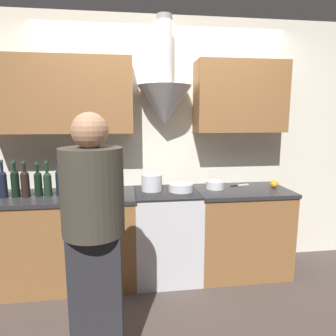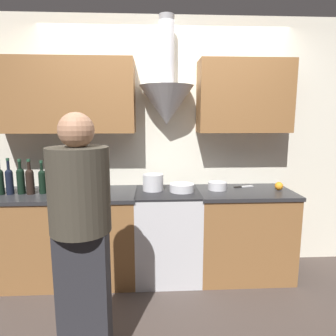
{
  "view_description": "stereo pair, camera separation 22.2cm",
  "coord_description": "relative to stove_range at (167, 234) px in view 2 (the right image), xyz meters",
  "views": [
    {
      "loc": [
        -0.37,
        -2.47,
        1.6
      ],
      "look_at": [
        0.0,
        0.25,
        1.13
      ],
      "focal_mm": 32.0,
      "sensor_mm": 36.0,
      "label": 1
    },
    {
      "loc": [
        -0.15,
        -2.49,
        1.6
      ],
      "look_at": [
        0.0,
        0.25,
        1.13
      ],
      "focal_mm": 32.0,
      "sensor_mm": 36.0,
      "label": 2
    }
  ],
  "objects": [
    {
      "name": "saucepan",
      "position": [
        0.51,
        0.05,
        0.48
      ],
      "size": [
        0.19,
        0.19,
        0.08
      ],
      "color": "silver",
      "rests_on": "counter_right"
    },
    {
      "name": "counter_left",
      "position": [
        -0.98,
        -0.0,
        -0.0
      ],
      "size": [
        1.36,
        0.62,
        0.88
      ],
      "color": "brown",
      "rests_on": "ground_plane"
    },
    {
      "name": "orange_fruit",
      "position": [
        1.11,
        -0.0,
        0.48
      ],
      "size": [
        0.08,
        0.08,
        0.08
      ],
      "color": "orange",
      "rests_on": "counter_right"
    },
    {
      "name": "mixing_bowl",
      "position": [
        0.14,
        -0.01,
        0.47
      ],
      "size": [
        0.24,
        0.24,
        0.08
      ],
      "color": "silver",
      "rests_on": "stove_range"
    },
    {
      "name": "wine_bottle_5",
      "position": [
        -1.11,
        -0.02,
        0.56
      ],
      "size": [
        0.07,
        0.07,
        0.33
      ],
      "color": "black",
      "rests_on": "counter_left"
    },
    {
      "name": "stock_pot",
      "position": [
        -0.14,
        0.06,
        0.52
      ],
      "size": [
        0.2,
        0.2,
        0.16
      ],
      "color": "silver",
      "rests_on": "stove_range"
    },
    {
      "name": "wine_bottle_0",
      "position": [
        -1.57,
        -0.03,
        0.57
      ],
      "size": [
        0.07,
        0.07,
        0.33
      ],
      "color": "black",
      "rests_on": "counter_left"
    },
    {
      "name": "person_foreground_left",
      "position": [
        -0.57,
        -1.12,
        0.45
      ],
      "size": [
        0.36,
        0.36,
        1.63
      ],
      "color": "#28282D",
      "rests_on": "ground_plane"
    },
    {
      "name": "wine_bottle_6",
      "position": [
        -1.0,
        -0.01,
        0.58
      ],
      "size": [
        0.07,
        0.07,
        0.34
      ],
      "color": "black",
      "rests_on": "counter_left"
    },
    {
      "name": "wine_bottle_3",
      "position": [
        -1.3,
        -0.03,
        0.57
      ],
      "size": [
        0.08,
        0.08,
        0.33
      ],
      "color": "black",
      "rests_on": "counter_left"
    },
    {
      "name": "stove_range",
      "position": [
        0.0,
        0.0,
        0.0
      ],
      "size": [
        0.63,
        0.6,
        0.88
      ],
      "color": "silver",
      "rests_on": "ground_plane"
    },
    {
      "name": "ground_plane",
      "position": [
        0.0,
        -0.36,
        -0.45
      ],
      "size": [
        12.0,
        12.0,
        0.0
      ],
      "primitive_type": "plane",
      "color": "#423833"
    },
    {
      "name": "wine_bottle_8",
      "position": [
        -0.81,
        -0.01,
        0.57
      ],
      "size": [
        0.08,
        0.08,
        0.33
      ],
      "color": "black",
      "rests_on": "counter_left"
    },
    {
      "name": "chefs_knife",
      "position": [
        0.8,
        0.15,
        0.44
      ],
      "size": [
        0.22,
        0.08,
        0.01
      ],
      "rotation": [
        0.0,
        0.0,
        0.26
      ],
      "color": "silver",
      "rests_on": "counter_right"
    },
    {
      "name": "wine_bottle_4",
      "position": [
        -1.19,
        -0.01,
        0.57
      ],
      "size": [
        0.07,
        0.07,
        0.32
      ],
      "color": "black",
      "rests_on": "counter_left"
    },
    {
      "name": "wine_bottle_1",
      "position": [
        -1.49,
        -0.03,
        0.57
      ],
      "size": [
        0.07,
        0.07,
        0.34
      ],
      "color": "black",
      "rests_on": "counter_left"
    },
    {
      "name": "wine_bottle_7",
      "position": [
        -0.91,
        -0.01,
        0.57
      ],
      "size": [
        0.07,
        0.07,
        0.33
      ],
      "color": "black",
      "rests_on": "counter_left"
    },
    {
      "name": "wall_back",
      "position": [
        -0.07,
        0.27,
        1.01
      ],
      "size": [
        8.4,
        0.53,
        2.6
      ],
      "color": "silver",
      "rests_on": "ground_plane"
    },
    {
      "name": "counter_right",
      "position": [
        0.77,
        -0.0,
        -0.0
      ],
      "size": [
        0.94,
        0.62,
        0.88
      ],
      "color": "brown",
      "rests_on": "ground_plane"
    },
    {
      "name": "wine_bottle_2",
      "position": [
        -1.39,
        -0.02,
        0.58
      ],
      "size": [
        0.07,
        0.07,
        0.33
      ],
      "color": "black",
      "rests_on": "counter_left"
    }
  ]
}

